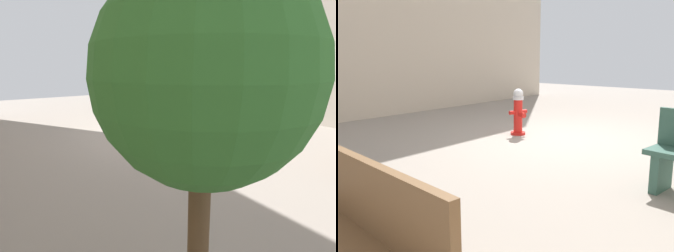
{
  "view_description": "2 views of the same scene",
  "coord_description": "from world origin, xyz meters",
  "views": [
    {
      "loc": [
        4.2,
        6.23,
        1.96
      ],
      "look_at": [
        0.69,
        1.05,
        0.5
      ],
      "focal_mm": 27.27,
      "sensor_mm": 36.0,
      "label": 1
    },
    {
      "loc": [
        -3.47,
        5.77,
        1.54
      ],
      "look_at": [
        0.0,
        1.61,
        0.48
      ],
      "focal_mm": 38.26,
      "sensor_mm": 36.0,
      "label": 2
    }
  ],
  "objects": [
    {
      "name": "ground_plane",
      "position": [
        0.0,
        0.0,
        0.0
      ],
      "size": [
        23.4,
        23.4,
        0.0
      ],
      "primitive_type": "plane",
      "color": "gray"
    },
    {
      "name": "fire_hydrant",
      "position": [
        0.83,
        0.24,
        0.46
      ],
      "size": [
        0.37,
        0.4,
        0.91
      ],
      "color": "red",
      "rests_on": "ground_plane"
    },
    {
      "name": "bench_near",
      "position": [
        -2.9,
        1.59,
        0.48
      ],
      "size": [
        1.5,
        0.63,
        0.95
      ],
      "color": "#33594C",
      "rests_on": "ground_plane"
    },
    {
      "name": "planter_tree",
      "position": [
        3.44,
        5.37,
        1.43
      ],
      "size": [
        0.98,
        0.98,
        2.41
      ],
      "color": "tan",
      "rests_on": "ground_plane"
    }
  ]
}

